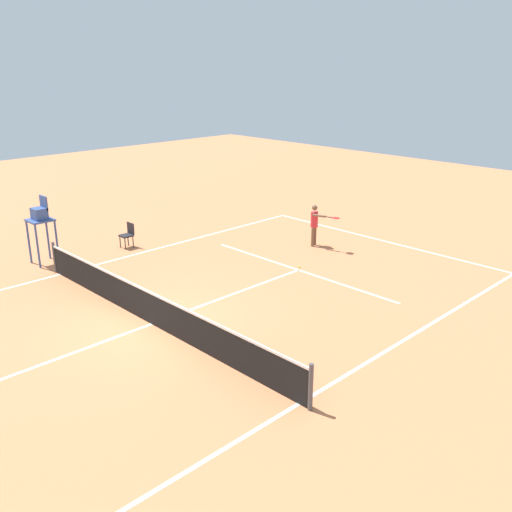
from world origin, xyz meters
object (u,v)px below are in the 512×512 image
object	(u,v)px
tennis_ball	(299,267)
umpire_chair	(40,219)
player_serving	(315,222)
courtside_chair_mid	(128,234)

from	to	relation	value
tennis_ball	umpire_chair	xyz separation A→B (m)	(6.68, 6.05, 1.57)
player_serving	courtside_chair_mid	world-z (taller)	player_serving
player_serving	tennis_ball	distance (m)	2.77
tennis_ball	player_serving	bearing A→B (deg)	-61.68
player_serving	courtside_chair_mid	bearing A→B (deg)	-59.01
player_serving	tennis_ball	size ratio (longest dim) A/B	23.83
player_serving	courtside_chair_mid	size ratio (longest dim) A/B	1.71
player_serving	tennis_ball	bearing A→B (deg)	12.47
player_serving	umpire_chair	world-z (taller)	umpire_chair
player_serving	tennis_ball	world-z (taller)	player_serving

